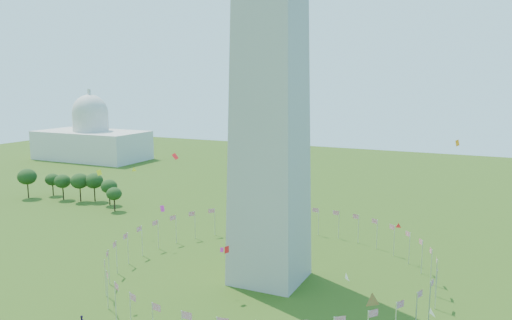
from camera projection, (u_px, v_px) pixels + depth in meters
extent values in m
cylinder|color=silver|center=(436.00, 290.00, 109.81)|extent=(0.24, 0.24, 9.00)
cylinder|color=silver|center=(436.00, 278.00, 116.28)|extent=(0.24, 0.24, 9.00)
cylinder|color=silver|center=(431.00, 267.00, 123.06)|extent=(0.24, 0.24, 9.00)
cylinder|color=silver|center=(422.00, 257.00, 129.94)|extent=(0.24, 0.24, 9.00)
cylinder|color=silver|center=(409.00, 248.00, 136.72)|extent=(0.24, 0.24, 9.00)
cylinder|color=silver|center=(394.00, 241.00, 143.19)|extent=(0.24, 0.24, 9.00)
cylinder|color=silver|center=(377.00, 234.00, 149.15)|extent=(0.24, 0.24, 9.00)
cylinder|color=silver|center=(358.00, 229.00, 154.43)|extent=(0.24, 0.24, 9.00)
cylinder|color=silver|center=(339.00, 225.00, 158.86)|extent=(0.24, 0.24, 9.00)
cylinder|color=silver|center=(319.00, 222.00, 162.30)|extent=(0.24, 0.24, 9.00)
cylinder|color=silver|center=(298.00, 220.00, 164.66)|extent=(0.24, 0.24, 9.00)
cylinder|color=silver|center=(277.00, 219.00, 165.86)|extent=(0.24, 0.24, 9.00)
cylinder|color=silver|center=(256.00, 219.00, 165.86)|extent=(0.24, 0.24, 9.00)
cylinder|color=silver|center=(235.00, 220.00, 164.67)|extent=(0.24, 0.24, 9.00)
cylinder|color=silver|center=(215.00, 222.00, 162.32)|extent=(0.24, 0.24, 9.00)
cylinder|color=silver|center=(195.00, 225.00, 158.88)|extent=(0.24, 0.24, 9.00)
cylinder|color=silver|center=(176.00, 229.00, 154.46)|extent=(0.24, 0.24, 9.00)
cylinder|color=silver|center=(158.00, 234.00, 149.19)|extent=(0.24, 0.24, 9.00)
cylinder|color=silver|center=(142.00, 241.00, 143.23)|extent=(0.24, 0.24, 9.00)
cylinder|color=silver|center=(128.00, 248.00, 136.77)|extent=(0.24, 0.24, 9.00)
cylinder|color=silver|center=(117.00, 257.00, 129.99)|extent=(0.24, 0.24, 9.00)
cylinder|color=silver|center=(109.00, 267.00, 123.11)|extent=(0.24, 0.24, 9.00)
cylinder|color=silver|center=(105.00, 278.00, 116.33)|extent=(0.24, 0.24, 9.00)
cylinder|color=silver|center=(107.00, 290.00, 109.86)|extent=(0.24, 0.24, 9.00)
cylinder|color=silver|center=(116.00, 302.00, 103.90)|extent=(0.24, 0.24, 9.00)
cylinder|color=silver|center=(131.00, 314.00, 98.62)|extent=(0.24, 0.24, 9.00)
cylinder|color=silver|center=(416.00, 314.00, 98.59)|extent=(0.24, 0.24, 9.00)
cylinder|color=silver|center=(430.00, 302.00, 103.86)|extent=(0.24, 0.24, 9.00)
imported|color=#341A4E|center=(82.00, 319.00, 103.79)|extent=(1.81, 1.49, 1.81)
plane|color=white|center=(347.00, 277.00, 97.42)|extent=(1.16, 1.84, 2.11)
plane|color=yellow|center=(99.00, 173.00, 114.09)|extent=(0.41, 1.52, 1.57)
plane|color=yellow|center=(134.00, 170.00, 161.59)|extent=(0.59, 1.74, 1.76)
plane|color=#CC2699|center=(222.00, 250.00, 117.22)|extent=(1.28, 0.41, 1.25)
plane|color=red|center=(175.00, 156.00, 104.75)|extent=(1.54, 0.91, 1.39)
plane|color=orange|center=(457.00, 143.00, 93.31)|extent=(0.36, 1.36, 1.40)
plane|color=white|center=(432.00, 313.00, 80.99)|extent=(1.45, 1.44, 1.58)
plane|color=red|center=(227.00, 250.00, 114.70)|extent=(1.40, 1.05, 1.74)
plane|color=#CC2699|center=(162.00, 209.00, 148.50)|extent=(0.77, 1.92, 1.91)
plane|color=red|center=(398.00, 226.00, 100.44)|extent=(1.05, 0.09, 1.06)
plane|color=orange|center=(373.00, 301.00, 73.62)|extent=(1.84, 1.62, 2.11)
ellipsoid|color=#234818|center=(28.00, 184.00, 213.39)|extent=(7.92, 7.92, 12.37)
ellipsoid|color=#234818|center=(53.00, 185.00, 217.76)|extent=(6.15, 6.15, 9.60)
ellipsoid|color=#234818|center=(63.00, 187.00, 210.38)|extent=(6.76, 6.76, 10.57)
ellipsoid|color=#234818|center=(80.00, 188.00, 206.99)|extent=(7.45, 7.45, 11.65)
ellipsoid|color=#234818|center=(94.00, 188.00, 207.34)|extent=(7.44, 7.44, 11.63)
ellipsoid|color=#234818|center=(109.00, 193.00, 201.36)|extent=(6.55, 6.55, 10.24)
ellipsoid|color=#234818|center=(114.00, 199.00, 192.13)|extent=(5.87, 5.87, 9.17)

